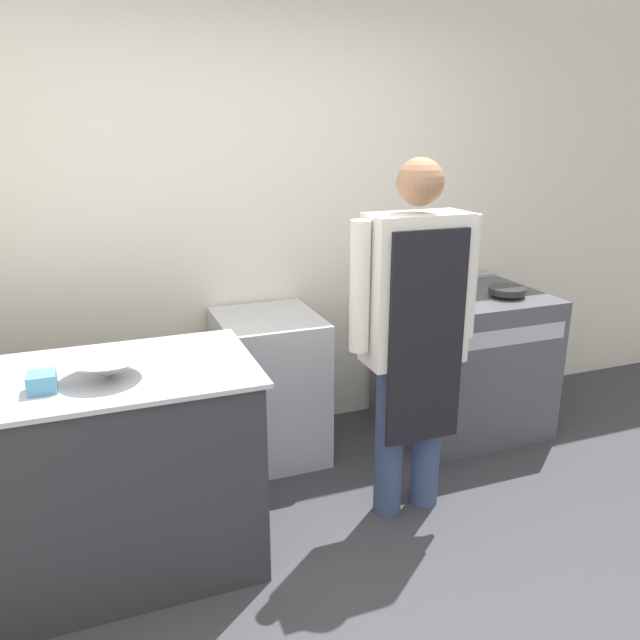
# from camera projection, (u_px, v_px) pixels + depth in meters

# --- Properties ---
(ground_plane) EXTENTS (14.00, 14.00, 0.00)m
(ground_plane) POSITION_uv_depth(u_px,v_px,m) (384.00, 631.00, 2.40)
(ground_plane) COLOR #38383D
(wall_back) EXTENTS (8.00, 0.05, 2.70)m
(wall_back) POSITION_uv_depth(u_px,v_px,m) (250.00, 217.00, 3.63)
(wall_back) COLOR silver
(wall_back) RESTS_ON ground_plane
(prep_counter) EXTENTS (1.39, 0.72, 0.92)m
(prep_counter) POSITION_uv_depth(u_px,v_px,m) (92.00, 476.00, 2.61)
(prep_counter) COLOR #2D2D33
(prep_counter) RESTS_ON ground_plane
(stove) EXTENTS (0.92, 0.76, 0.90)m
(stove) POSITION_uv_depth(u_px,v_px,m) (463.00, 362.00, 3.91)
(stove) COLOR #4C4F56
(stove) RESTS_ON ground_plane
(fridge_unit) EXTENTS (0.56, 0.61, 0.84)m
(fridge_unit) POSITION_uv_depth(u_px,v_px,m) (270.00, 386.00, 3.59)
(fridge_unit) COLOR silver
(fridge_unit) RESTS_ON ground_plane
(person_cook) EXTENTS (0.65, 0.24, 1.73)m
(person_cook) POSITION_uv_depth(u_px,v_px,m) (415.00, 322.00, 2.89)
(person_cook) COLOR #38476B
(person_cook) RESTS_ON ground_plane
(mixing_bowl) EXTENTS (0.32, 0.32, 0.09)m
(mixing_bowl) POSITION_uv_depth(u_px,v_px,m) (108.00, 367.00, 2.43)
(mixing_bowl) COLOR #B2B5BC
(mixing_bowl) RESTS_ON prep_counter
(plastic_tub) EXTENTS (0.10, 0.10, 0.07)m
(plastic_tub) POSITION_uv_depth(u_px,v_px,m) (42.00, 382.00, 2.30)
(plastic_tub) COLOR teal
(plastic_tub) RESTS_ON prep_counter
(stock_pot) EXTENTS (0.25, 0.25, 0.28)m
(stock_pot) POSITION_uv_depth(u_px,v_px,m) (428.00, 267.00, 3.78)
(stock_pot) COLOR #B2B5BC
(stock_pot) RESTS_ON stove
(saute_pan) EXTENTS (0.22, 0.22, 0.04)m
(saute_pan) POSITION_uv_depth(u_px,v_px,m) (507.00, 290.00, 3.72)
(saute_pan) COLOR #262628
(saute_pan) RESTS_ON stove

